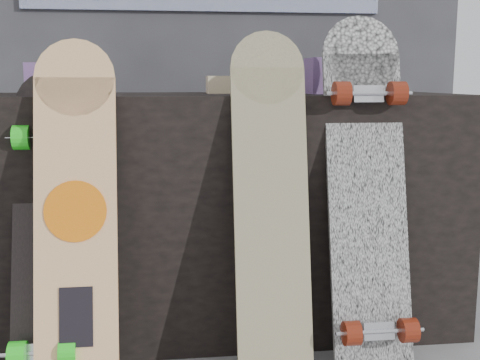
{
  "coord_description": "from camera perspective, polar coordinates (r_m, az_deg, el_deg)",
  "views": [
    {
      "loc": [
        -0.19,
        -1.54,
        0.85
      ],
      "look_at": [
        0.03,
        0.2,
        0.55
      ],
      "focal_mm": 45.0,
      "sensor_mm": 36.0,
      "label": 1
    }
  ],
  "objects": [
    {
      "name": "vendor_table",
      "position": [
        2.1,
        -1.81,
        -2.84
      ],
      "size": [
        1.6,
        0.6,
        0.8
      ],
      "primitive_type": "cube",
      "color": "black",
      "rests_on": "ground"
    },
    {
      "name": "booth",
      "position": [
        2.9,
        -3.49,
        14.5
      ],
      "size": [
        2.4,
        0.22,
        2.2
      ],
      "color": "#343338",
      "rests_on": "ground"
    },
    {
      "name": "merch_box_purple",
      "position": [
        2.04,
        -16.96,
        9.16
      ],
      "size": [
        0.18,
        0.12,
        0.1
      ],
      "primitive_type": "cube",
      "color": "#5D3D7C",
      "rests_on": "vendor_table"
    },
    {
      "name": "merch_box_small",
      "position": [
        2.1,
        8.38,
        9.74
      ],
      "size": [
        0.14,
        0.14,
        0.12
      ],
      "primitive_type": "cube",
      "color": "#5D3D7C",
      "rests_on": "vendor_table"
    },
    {
      "name": "merch_box_flat",
      "position": [
        2.13,
        -0.17,
        9.03
      ],
      "size": [
        0.22,
        0.1,
        0.06
      ],
      "primitive_type": "cube",
      "color": "#D1B78C",
      "rests_on": "vendor_table"
    },
    {
      "name": "longboard_geisha",
      "position": [
        1.69,
        -15.31,
        -2.42
      ],
      "size": [
        0.22,
        0.26,
        0.96
      ],
      "rotation": [
        -0.25,
        0.0,
        0.0
      ],
      "color": "#C9B687",
      "rests_on": "ground"
    },
    {
      "name": "longboard_celtic",
      "position": [
        1.73,
        2.94,
        -1.24
      ],
      "size": [
        0.22,
        0.23,
        0.99
      ],
      "rotation": [
        -0.22,
        0.0,
        0.0
      ],
      "color": "beige",
      "rests_on": "ground"
    },
    {
      "name": "longboard_cascadia",
      "position": [
        1.82,
        12.02,
        -0.55
      ],
      "size": [
        0.24,
        0.32,
        1.04
      ],
      "rotation": [
        -0.24,
        0.0,
        0.0
      ],
      "color": "silver",
      "rests_on": "ground"
    },
    {
      "name": "skateboard_dark",
      "position": [
        1.79,
        -17.74,
        -3.85
      ],
      "size": [
        0.2,
        0.36,
        0.88
      ],
      "rotation": [
        -0.33,
        0.0,
        0.0
      ],
      "color": "black",
      "rests_on": "ground"
    }
  ]
}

